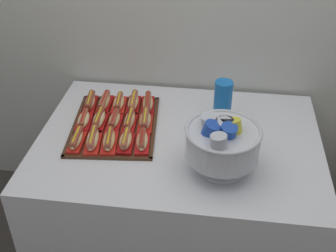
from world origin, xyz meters
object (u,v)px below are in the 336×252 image
Objects in this scene: hot_dog_0 at (76,140)px; hot_dog_12 at (119,103)px; hot_dog_7 at (114,121)px; cup_stack at (223,102)px; punch_bowl at (222,142)px; hot_dog_4 at (142,141)px; hot_dog_14 at (148,103)px; hot_dog_5 at (84,120)px; hot_dog_11 at (104,102)px; hot_dog_1 at (93,140)px; hot_dog_3 at (126,141)px; hot_dog_2 at (109,141)px; hot_dog_8 at (130,121)px; buffet_table at (178,195)px; hot_dog_13 at (133,103)px; serving_tray at (115,126)px; hot_dog_6 at (99,120)px; hot_dog_10 at (90,102)px; hot_dog_9 at (145,121)px.

hot_dog_12 is (0.12, 0.34, -0.00)m from hot_dog_0.
cup_stack reaches higher than hot_dog_7.
punch_bowl is 0.37m from cup_stack.
hot_dog_4 reaches higher than hot_dog_7.
punch_bowl is (0.39, -0.44, 0.12)m from hot_dog_14.
hot_dog_11 is (0.06, 0.17, 0.00)m from hot_dog_5.
hot_dog_3 is at bearing 5.37° from hot_dog_1.
punch_bowl is (0.51, -0.10, 0.12)m from hot_dog_2.
hot_dog_3 is 0.84× the size of hot_dog_11.
hot_dog_8 is (0.06, 0.17, 0.00)m from hot_dog_2.
hot_dog_13 is (-0.26, 0.23, 0.40)m from buffet_table.
serving_tray is at bearing -109.08° from hot_dog_13.
serving_tray is at bearing 5.37° from hot_dog_5.
hot_dog_7 is 0.92× the size of hot_dog_12.
hot_dog_10 is (-0.09, 0.16, -0.00)m from hot_dog_6.
hot_dog_5 is at bearing -174.63° from hot_dog_7.
hot_dog_7 is at bearing 5.37° from hot_dog_5.
hot_dog_4 is (0.22, 0.02, -0.00)m from hot_dog_1.
hot_dog_2 is 0.97× the size of hot_dog_11.
hot_dog_14 is at bearing 41.62° from hot_dog_6.
hot_dog_5 is 0.28m from hot_dog_13.
hot_dog_2 is 0.22m from hot_dog_9.
hot_dog_9 is (0.21, 0.19, 0.00)m from hot_dog_1.
hot_dog_11 reaches higher than hot_dog_14.
punch_bowl reaches higher than hot_dog_0.
serving_tray is at bearing 153.30° from punch_bowl.
hot_dog_9 reaches higher than hot_dog_6.
hot_dog_0 is at bearing -145.82° from hot_dog_9.
hot_dog_6 is 0.66m from punch_bowl.
cup_stack reaches higher than hot_dog_5.
hot_dog_13 is at bearing 70.92° from hot_dog_7.
hot_dog_2 is 0.36m from hot_dog_14.
hot_dog_3 is at bearing -174.63° from hot_dog_4.
hot_dog_14 is (-0.19, 0.23, 0.40)m from buffet_table.
hot_dog_0 is at bearing -97.44° from hot_dog_11.
hot_dog_14 reaches higher than hot_dog_12.
hot_dog_5 is 0.97× the size of hot_dog_12.
hot_dog_11 is 1.10× the size of hot_dog_12.
buffet_table is 0.44m from hot_dog_4.
hot_dog_7 is at bearing 137.64° from hot_dog_4.
cup_stack reaches higher than hot_dog_12.
hot_dog_10 is 0.30m from hot_dog_14.
hot_dog_2 is at bearing 169.05° from punch_bowl.
hot_dog_2 is at bearing -174.63° from hot_dog_3.
hot_dog_9 is at bearing 34.18° from hot_dog_0.
hot_dog_0 reaches higher than hot_dog_5.
hot_dog_8 is 0.46m from cup_stack.
hot_dog_0 is 0.74× the size of cup_stack.
hot_dog_12 is at bearing 82.56° from hot_dog_1.
hot_dog_9 is 0.99× the size of hot_dog_10.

